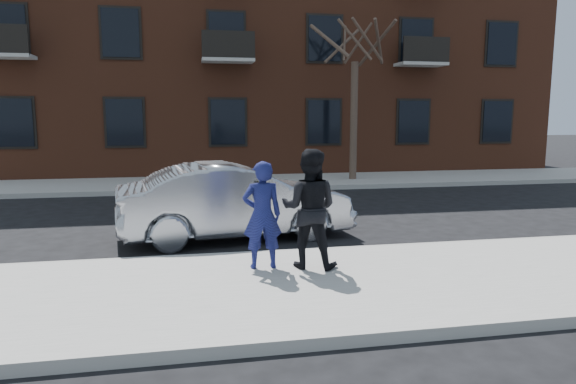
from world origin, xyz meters
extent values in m
plane|color=black|center=(0.00, 0.00, 0.00)|extent=(100.00, 100.00, 0.00)
cube|color=gray|center=(0.00, -0.25, 0.07)|extent=(50.00, 3.50, 0.15)
cube|color=#999691|center=(0.00, 1.55, 0.07)|extent=(50.00, 0.10, 0.15)
cube|color=gray|center=(0.00, 11.25, 0.07)|extent=(50.00, 3.50, 0.15)
cube|color=#999691|center=(0.00, 9.45, 0.07)|extent=(50.00, 0.10, 0.15)
cube|color=brown|center=(2.00, 18.00, 6.00)|extent=(24.00, 10.00, 12.00)
cube|color=black|center=(-7.50, 12.94, 2.20)|extent=(1.30, 0.06, 1.70)
cube|color=black|center=(3.90, 12.94, 2.20)|extent=(1.30, 0.06, 1.70)
cube|color=black|center=(11.50, 12.94, 2.20)|extent=(1.30, 0.06, 1.70)
cube|color=black|center=(-7.50, 12.94, 5.40)|extent=(1.30, 0.06, 1.70)
cube|color=black|center=(3.90, 12.94, 5.40)|extent=(1.30, 0.06, 1.70)
cube|color=black|center=(11.50, 12.94, 5.40)|extent=(1.30, 0.06, 1.70)
cylinder|color=#3C2E24|center=(4.50, 11.00, 2.25)|extent=(0.26, 0.26, 4.20)
imported|color=#999BA3|center=(-0.49, 3.20, 0.76)|extent=(4.81, 2.26, 1.52)
imported|color=navy|center=(-0.32, 0.62, 0.97)|extent=(0.60, 0.40, 1.64)
cube|color=black|center=(-0.37, 0.84, 1.42)|extent=(0.07, 0.13, 0.08)
imported|color=black|center=(0.39, 0.53, 1.06)|extent=(1.09, 0.98, 1.82)
cube|color=black|center=(0.33, 0.76, 1.31)|extent=(0.10, 0.15, 0.06)
camera|label=1|loc=(-1.37, -6.95, 2.48)|focal=32.00mm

